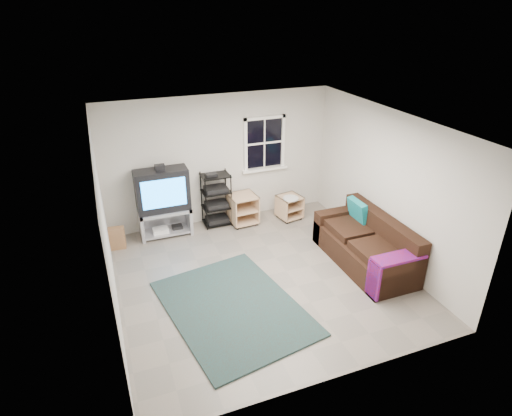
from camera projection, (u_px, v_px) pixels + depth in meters
name	position (u px, v px, depth m)	size (l,w,h in m)	color
room	(264.00, 147.00, 8.71)	(4.60, 4.62, 4.60)	slate
tv_unit	(163.00, 197.00, 8.11)	(0.99, 0.49, 1.45)	#A8A8B0
av_rack	(216.00, 203.00, 8.63)	(0.56, 0.41, 1.12)	black
side_table_left	(242.00, 208.00, 8.76)	(0.56, 0.56, 0.62)	tan
side_table_right	(289.00, 205.00, 8.96)	(0.53, 0.53, 0.52)	tan
sofa	(367.00, 246.00, 7.39)	(0.91, 2.06, 0.94)	black
shag_rug	(233.00, 307.00, 6.41)	(1.77, 2.43, 0.03)	black
paper_bag	(117.00, 238.00, 7.90)	(0.29, 0.18, 0.41)	#976A43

